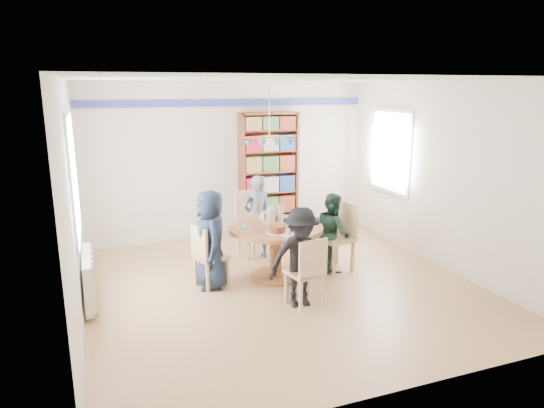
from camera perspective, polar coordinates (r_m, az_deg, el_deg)
name	(u,v)px	position (r m, az deg, el deg)	size (l,w,h in m)	color
ground	(282,286)	(6.61, 1.24, -9.66)	(5.00, 5.00, 0.00)	#A98159
room_shell	(243,157)	(6.87, -3.42, 5.54)	(5.00, 5.00, 5.00)	white
radiator	(89,278)	(6.35, -20.76, -8.17)	(0.12, 1.00, 0.60)	silver
dining_table	(276,240)	(6.71, 0.46, -4.21)	(1.30, 1.30, 0.75)	#985731
chair_left	(206,254)	(6.48, -7.74, -5.81)	(0.47, 0.47, 0.85)	#D5B383
chair_right	(340,233)	(7.11, 8.05, -3.41)	(0.52, 0.52, 0.99)	#D5B383
chair_far	(251,220)	(7.67, -2.45, -1.88)	(0.58, 0.58, 1.02)	#D5B383
chair_near	(308,269)	(5.87, 4.26, -7.68)	(0.45, 0.45, 0.88)	#D5B383
person_left	(211,239)	(6.43, -7.19, -4.15)	(0.64, 0.42, 1.32)	#182334
person_right	(332,232)	(7.07, 7.13, -3.26)	(0.55, 0.43, 1.14)	#1A3428
person_far	(257,217)	(7.46, -1.81, -1.56)	(0.48, 0.31, 1.31)	gray
person_near	(301,257)	(5.86, 3.42, -6.30)	(0.80, 0.46, 1.23)	black
bookshelf	(269,175)	(8.63, -0.40, 3.39)	(1.04, 0.31, 2.19)	brown
tableware	(274,221)	(6.65, 0.19, -2.06)	(1.12, 1.12, 0.29)	white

